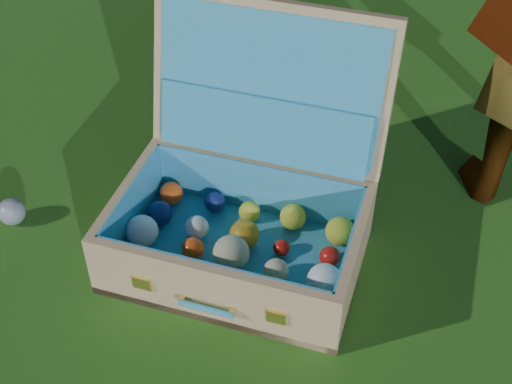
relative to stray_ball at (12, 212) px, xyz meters
name	(u,v)px	position (x,y,z in m)	size (l,w,h in m)	color
ground	(228,307)	(0.62, 0.10, -0.04)	(60.00, 60.00, 0.00)	#215114
stray_ball	(12,212)	(0.00, 0.00, 0.00)	(0.07, 0.07, 0.07)	teal
suitcase	(248,193)	(0.54, 0.30, 0.12)	(0.72, 0.68, 0.56)	tan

